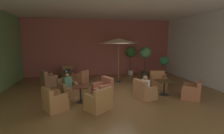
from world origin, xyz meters
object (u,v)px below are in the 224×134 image
(armchair_mid_center_east, at_px, (158,82))
(open_laptop, at_px, (68,71))
(armchair_front_right_east, at_px, (67,89))
(armchair_front_right_north, at_px, (103,90))
(patron_by_window, at_px, (67,81))
(armchair_front_left_south, at_px, (48,80))
(cafe_table_mid_center, at_px, (164,84))
(armchair_front_right_south, at_px, (54,102))
(iced_drink_cup, at_px, (66,71))
(armchair_mid_center_north, at_px, (192,92))
(patio_umbrella_tall_red, at_px, (119,41))
(potted_tree_mid_left, at_px, (131,55))
(armchair_front_left_east, at_px, (68,74))
(potted_tree_left_corner, at_px, (145,56))
(cafe_table_front_right, at_px, (81,91))
(armchair_front_right_west, at_px, (99,102))
(armchair_mid_center_south, at_px, (144,92))
(potted_tree_mid_right, at_px, (164,63))
(cafe_table_front_left, at_px, (66,74))
(patron_blue_shirt, at_px, (145,83))
(armchair_front_left_north, at_px, (81,79))

(armchair_mid_center_east, xyz_separation_m, open_laptop, (-4.90, 2.00, 0.41))
(open_laptop, bearing_deg, armchair_front_right_east, -86.78)
(armchair_front_right_north, xyz_separation_m, patron_by_window, (-1.60, 0.41, 0.38))
(armchair_front_left_south, relative_size, cafe_table_mid_center, 1.50)
(armchair_front_right_south, bearing_deg, iced_drink_cup, 88.17)
(armchair_front_right_east, relative_size, armchair_mid_center_north, 0.93)
(armchair_front_right_north, bearing_deg, armchair_front_right_east, 164.79)
(patio_umbrella_tall_red, bearing_deg, armchair_front_right_north, -117.31)
(armchair_front_right_south, relative_size, open_laptop, 3.02)
(potted_tree_mid_left, distance_m, iced_drink_cup, 4.92)
(armchair_front_left_east, xyz_separation_m, armchair_front_left_south, (-0.92, -1.61, 0.02))
(armchair_mid_center_north, xyz_separation_m, patio_umbrella_tall_red, (-2.46, 3.61, 2.22))
(armchair_mid_center_north, height_order, armchair_mid_center_east, armchair_mid_center_east)
(potted_tree_left_corner, xyz_separation_m, potted_tree_mid_left, (-0.70, 1.04, 0.03))
(cafe_table_front_right, height_order, potted_tree_mid_left, potted_tree_mid_left)
(armchair_front_right_south, height_order, patio_umbrella_tall_red, patio_umbrella_tall_red)
(armchair_front_right_west, relative_size, patron_by_window, 1.70)
(armchair_front_right_south, height_order, armchair_mid_center_east, armchair_mid_center_east)
(armchair_front_left_south, bearing_deg, cafe_table_mid_center, -24.92)
(armchair_front_left_east, distance_m, armchair_front_left_south, 1.86)
(armchair_front_left_south, xyz_separation_m, armchair_mid_center_south, (4.52, -2.97, -0.02))
(armchair_front_left_south, height_order, potted_tree_mid_right, potted_tree_mid_right)
(armchair_mid_center_east, height_order, armchair_mid_center_south, armchair_mid_center_east)
(cafe_table_front_left, distance_m, armchair_front_left_east, 1.10)
(armchair_front_right_south, height_order, iced_drink_cup, armchair_front_right_south)
(cafe_table_front_right, relative_size, potted_tree_mid_left, 0.33)
(armchair_front_left_east, distance_m, armchair_mid_center_south, 5.83)
(armchair_front_right_north, xyz_separation_m, open_laptop, (-1.75, 2.85, 0.41))
(armchair_front_right_west, distance_m, cafe_table_mid_center, 3.41)
(cafe_table_front_right, xyz_separation_m, armchair_front_right_north, (1.01, 0.50, -0.18))
(armchair_front_left_south, height_order, armchair_mid_center_north, armchair_front_left_south)
(cafe_table_front_right, bearing_deg, iced_drink_cup, 104.22)
(armchair_front_right_east, distance_m, cafe_table_mid_center, 4.55)
(armchair_front_left_south, xyz_separation_m, cafe_table_mid_center, (5.66, -2.63, 0.17))
(open_laptop, bearing_deg, armchair_mid_center_east, -22.19)
(cafe_table_mid_center, relative_size, potted_tree_left_corner, 0.33)
(potted_tree_mid_right, distance_m, patron_blue_shirt, 4.41)
(armchair_front_right_south, height_order, armchair_mid_center_south, armchair_mid_center_south)
(cafe_table_front_left, relative_size, potted_tree_left_corner, 0.39)
(armchair_mid_center_north, bearing_deg, armchair_front_left_south, 152.75)
(armchair_front_right_west, height_order, iced_drink_cup, armchair_front_right_west)
(potted_tree_left_corner, height_order, patron_blue_shirt, potted_tree_left_corner)
(armchair_mid_center_south, bearing_deg, armchair_mid_center_north, -11.30)
(armchair_front_left_south, height_order, patron_blue_shirt, patron_blue_shirt)
(armchair_front_left_north, relative_size, patron_by_window, 1.58)
(armchair_front_left_north, distance_m, potted_tree_mid_left, 4.47)
(armchair_front_right_south, bearing_deg, armchair_front_right_east, 77.48)
(armchair_mid_center_south, height_order, potted_tree_mid_right, potted_tree_mid_right)
(armchair_front_right_west, bearing_deg, potted_tree_left_corner, 51.86)
(cafe_table_front_right, bearing_deg, potted_tree_left_corner, 41.34)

